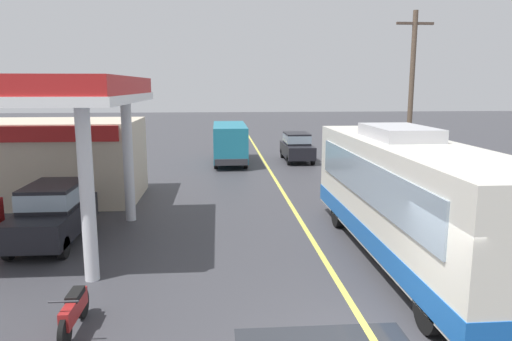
{
  "coord_description": "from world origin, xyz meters",
  "views": [
    {
      "loc": [
        -2.93,
        -7.96,
        4.84
      ],
      "look_at": [
        -1.5,
        10.0,
        1.6
      ],
      "focal_mm": 33.17,
      "sensor_mm": 36.0,
      "label": 1
    }
  ],
  "objects_px": {
    "car_at_pump": "(53,210)",
    "minibus_opposing_lane": "(230,140)",
    "motorcycle_parked_forecourt": "(74,310)",
    "coach_bus_main": "(409,201)",
    "car_trailing_behind_bus": "(297,145)",
    "pedestrian_near_pump": "(58,214)"
  },
  "relations": [
    {
      "from": "car_at_pump",
      "to": "car_trailing_behind_bus",
      "type": "bearing_deg",
      "value": 56.35
    },
    {
      "from": "coach_bus_main",
      "to": "minibus_opposing_lane",
      "type": "height_order",
      "value": "coach_bus_main"
    },
    {
      "from": "coach_bus_main",
      "to": "car_trailing_behind_bus",
      "type": "xyz_separation_m",
      "value": [
        -0.16,
        17.86,
        -0.71
      ]
    },
    {
      "from": "motorcycle_parked_forecourt",
      "to": "car_trailing_behind_bus",
      "type": "height_order",
      "value": "car_trailing_behind_bus"
    },
    {
      "from": "motorcycle_parked_forecourt",
      "to": "car_trailing_behind_bus",
      "type": "xyz_separation_m",
      "value": [
        7.97,
        21.16,
        0.57
      ]
    },
    {
      "from": "coach_bus_main",
      "to": "minibus_opposing_lane",
      "type": "distance_m",
      "value": 17.92
    },
    {
      "from": "car_at_pump",
      "to": "minibus_opposing_lane",
      "type": "relative_size",
      "value": 0.69
    },
    {
      "from": "minibus_opposing_lane",
      "to": "motorcycle_parked_forecourt",
      "type": "relative_size",
      "value": 3.41
    },
    {
      "from": "car_at_pump",
      "to": "minibus_opposing_lane",
      "type": "distance_m",
      "value": 15.99
    },
    {
      "from": "minibus_opposing_lane",
      "to": "pedestrian_near_pump",
      "type": "xyz_separation_m",
      "value": [
        -5.67,
        -15.1,
        -0.54
      ]
    },
    {
      "from": "coach_bus_main",
      "to": "motorcycle_parked_forecourt",
      "type": "relative_size",
      "value": 6.13
    },
    {
      "from": "minibus_opposing_lane",
      "to": "pedestrian_near_pump",
      "type": "relative_size",
      "value": 3.69
    },
    {
      "from": "coach_bus_main",
      "to": "car_trailing_behind_bus",
      "type": "height_order",
      "value": "coach_bus_main"
    },
    {
      "from": "minibus_opposing_lane",
      "to": "motorcycle_parked_forecourt",
      "type": "distance_m",
      "value": 20.97
    },
    {
      "from": "minibus_opposing_lane",
      "to": "pedestrian_near_pump",
      "type": "height_order",
      "value": "minibus_opposing_lane"
    },
    {
      "from": "car_at_pump",
      "to": "pedestrian_near_pump",
      "type": "xyz_separation_m",
      "value": [
        0.22,
        -0.23,
        -0.08
      ]
    },
    {
      "from": "coach_bus_main",
      "to": "car_trailing_behind_bus",
      "type": "relative_size",
      "value": 2.63
    },
    {
      "from": "car_trailing_behind_bus",
      "to": "motorcycle_parked_forecourt",
      "type": "bearing_deg",
      "value": -110.65
    },
    {
      "from": "pedestrian_near_pump",
      "to": "car_trailing_behind_bus",
      "type": "relative_size",
      "value": 0.4
    },
    {
      "from": "motorcycle_parked_forecourt",
      "to": "pedestrian_near_pump",
      "type": "relative_size",
      "value": 1.08
    },
    {
      "from": "motorcycle_parked_forecourt",
      "to": "coach_bus_main",
      "type": "bearing_deg",
      "value": 22.07
    },
    {
      "from": "coach_bus_main",
      "to": "car_trailing_behind_bus",
      "type": "bearing_deg",
      "value": 90.51
    }
  ]
}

